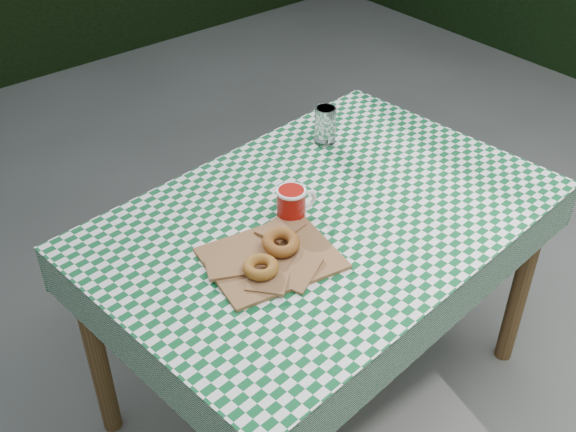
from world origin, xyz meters
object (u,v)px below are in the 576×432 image
at_px(drinking_glass, 325,125).
at_px(coffee_mug, 291,203).
at_px(paper_bag, 271,257).
at_px(table, 321,310).

bearing_deg(drinking_glass, coffee_mug, -144.65).
xyz_separation_m(paper_bag, drinking_glass, (0.51, 0.36, 0.05)).
relative_size(table, paper_bag, 3.96).
distance_m(table, paper_bag, 0.46).
relative_size(paper_bag, coffee_mug, 2.04).
bearing_deg(table, coffee_mug, 143.77).
relative_size(paper_bag, drinking_glass, 2.63).
relative_size(coffee_mug, drinking_glass, 1.29).
relative_size(table, drinking_glass, 10.41).
distance_m(table, drinking_glass, 0.60).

